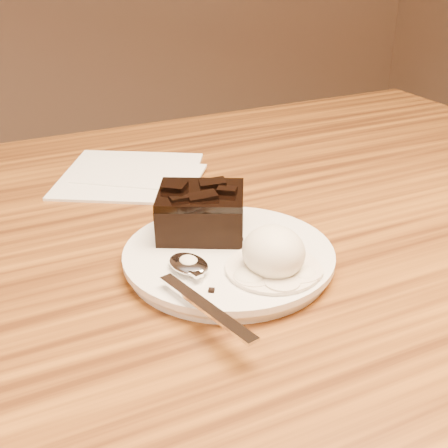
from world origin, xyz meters
name	(u,v)px	position (x,y,z in m)	size (l,w,h in m)	color
plate	(229,258)	(0.00, -0.07, 0.76)	(0.20, 0.20, 0.02)	white
brownie	(201,215)	(-0.01, -0.02, 0.79)	(0.08, 0.07, 0.04)	black
ice_cream_scoop	(274,252)	(0.01, -0.12, 0.79)	(0.05, 0.06, 0.05)	silver
melt_puddle	(273,269)	(0.01, -0.12, 0.77)	(0.08, 0.08, 0.00)	#EEE2CC
spoon	(189,266)	(-0.05, -0.08, 0.77)	(0.03, 0.17, 0.01)	silver
napkin	(130,174)	(-0.02, 0.19, 0.75)	(0.17, 0.17, 0.01)	white
crumb_a	(240,239)	(0.01, -0.05, 0.77)	(0.01, 0.01, 0.00)	black
crumb_b	(211,290)	(-0.05, -0.12, 0.77)	(0.01, 0.01, 0.00)	black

